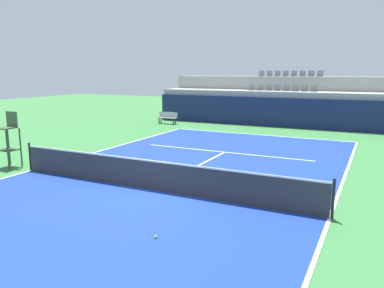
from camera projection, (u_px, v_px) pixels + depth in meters
ground_plane at (152, 190)px, 12.16m from camera, size 80.00×80.00×0.00m
court_surface at (152, 190)px, 12.16m from camera, size 11.00×24.00×0.01m
baseline_far at (259, 135)px, 22.67m from camera, size 11.00×0.10×0.00m
sideline_left at (32, 170)px, 14.55m from camera, size 0.10×24.00×0.00m
sideline_right at (330, 218)px, 9.78m from camera, size 0.10×24.00×0.00m
service_line_far at (225, 152)px, 17.79m from camera, size 8.26×0.10×0.00m
centre_service_line at (195, 167)px, 14.98m from camera, size 0.10×6.40×0.00m
back_wall at (276, 112)px, 25.94m from camera, size 18.00×0.30×2.01m
stands_tier_lower at (280, 108)px, 27.09m from camera, size 18.00×2.40×2.39m
stands_tier_upper at (288, 99)px, 29.11m from camera, size 18.00×2.40×3.39m
seating_row_lower at (282, 89)px, 26.93m from camera, size 4.89×0.44×0.44m
seating_row_upper at (290, 75)px, 28.85m from camera, size 4.89×0.44×0.44m
tennis_net at (151, 175)px, 12.07m from camera, size 11.08×0.08×1.07m
umpire_chair at (8, 137)px, 14.92m from camera, size 0.76×0.66×2.20m
player_bench at (168, 117)px, 27.50m from camera, size 1.50×0.40×0.85m
tennis_ball_1 at (156, 237)px, 8.59m from camera, size 0.07×0.07×0.07m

